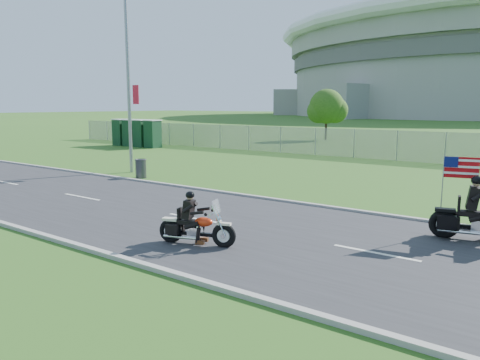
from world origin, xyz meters
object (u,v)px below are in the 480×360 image
Objects in this scene: porta_toilet_b at (142,134)px; motorcycle_lead at (196,228)px; porta_toilet_a at (153,134)px; porta_toilet_d at (121,133)px; streetlight at (131,67)px; porta_toilet_c at (131,133)px; trash_can at (141,169)px.

porta_toilet_b is 1.10× the size of motorcycle_lead.
porta_toilet_d is (-4.20, 0.00, 0.00)m from porta_toilet_a.
streetlight is 4.35× the size of porta_toilet_c.
trash_can is at bearing -39.28° from porta_toilet_c.
porta_toilet_b is 1.40m from porta_toilet_c.
porta_toilet_b is (-11.42, 10.78, -4.49)m from streetlight.
porta_toilet_b is 1.00× the size of porta_toilet_c.
streetlight is 5.69m from trash_can.
porta_toilet_a is at bearing 0.00° from porta_toilet_d.
streetlight is 15.39m from porta_toilet_a.
porta_toilet_a is at bearing 132.91° from streetlight.
porta_toilet_c is (-2.80, 0.00, 0.00)m from porta_toilet_a.
porta_toilet_b and porta_toilet_d have the same top height.
streetlight is at bearing -40.06° from porta_toilet_c.
porta_toilet_a is 1.00× the size of porta_toilet_b.
porta_toilet_c is at bearing 140.72° from trash_can.
streetlight reaches higher than porta_toilet_c.
porta_toilet_a is 17.04m from trash_can.
trash_can is at bearing -42.10° from porta_toilet_b.
porta_toilet_c is 1.40m from porta_toilet_d.
trash_can is (16.18, -12.09, -0.69)m from porta_toilet_d.
porta_toilet_d is (-1.40, 0.00, 0.00)m from porta_toilet_c.
motorcycle_lead reaches higher than trash_can.
porta_toilet_a is 1.10× the size of motorcycle_lead.
porta_toilet_a is 4.20m from porta_toilet_d.
porta_toilet_c is at bearing 0.00° from porta_toilet_d.
streetlight is 4.35× the size of porta_toilet_a.
trash_can is at bearing -45.26° from porta_toilet_a.
trash_can is (-9.92, 6.99, -0.00)m from motorcycle_lead.
porta_toilet_c and porta_toilet_d have the same top height.
porta_toilet_a is at bearing 134.74° from trash_can.
motorcycle_lead is (23.30, -19.08, -0.68)m from porta_toilet_b.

